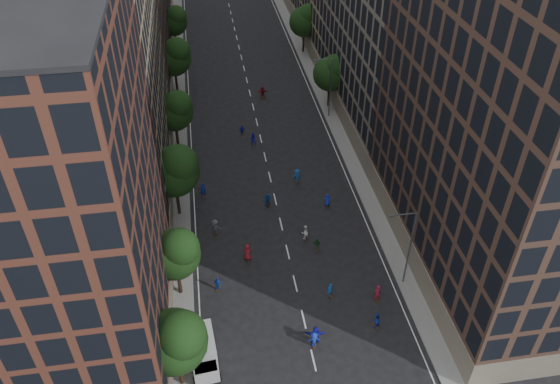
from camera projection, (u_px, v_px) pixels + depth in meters
The scene contains 36 objects.
ground at pixel (261, 141), 74.67m from camera, with size 240.00×240.00×0.00m, color black.
sidewalk_left at pixel (173, 119), 79.01m from camera, with size 4.00×105.00×0.15m, color slate.
sidewalk_right at pixel (334, 107), 81.92m from camera, with size 4.00×105.00×0.15m, color slate.
bldg_left_a at pixel (53, 199), 40.54m from camera, with size 14.00×22.00×30.00m, color #522A1F.
bldg_left_b at pixel (87, 45), 58.01m from camera, with size 14.00×26.00×34.00m, color #8A7A5A.
bldg_left_c at pixel (111, 1), 77.77m from camera, with size 14.00×20.00×28.00m, color #522A1F.
bldg_right_a at pixel (515, 100), 46.43m from camera, with size 14.00×30.00×36.00m, color #422D23.
bldg_right_b at pixel (401, 3), 69.94m from camera, with size 14.00×28.00×33.00m, color #635A51.
tree_left_0 at pixel (177, 340), 41.51m from camera, with size 5.20×5.20×8.83m.
tree_left_1 at pixel (176, 253), 49.55m from camera, with size 4.80×4.80×8.21m.
tree_left_2 at pixel (175, 170), 58.39m from camera, with size 5.60×5.60×9.45m.
tree_left_3 at pixel (175, 110), 69.64m from camera, with size 5.00×5.00×8.58m.
tree_left_4 at pixel (174, 56), 81.92m from camera, with size 5.40×5.40×9.08m.
tree_left_5 at pixel (174, 20), 94.65m from camera, with size 4.80×4.80×8.33m.
tree_right_a at pixel (332, 72), 78.70m from camera, with size 5.00×5.00×8.39m.
tree_right_b at pixel (305, 20), 94.07m from camera, with size 5.20×5.20×8.83m.
streetlamp_near at pixel (408, 245), 50.94m from camera, with size 2.64×0.22×9.06m.
streetlamp_far at pixel (329, 84), 76.64m from camera, with size 2.64×0.22×9.06m.
cargo_van at pixel (203, 351), 46.12m from camera, with size 2.71×5.05×2.60m.
skater_1 at pixel (330, 290), 52.30m from camera, with size 0.58×0.38×1.58m, color #1450A9.
skater_2 at pixel (376, 321), 49.37m from camera, with size 0.79×0.62×1.63m, color navy.
skater_3 at pixel (314, 340), 47.71m from camera, with size 1.06×0.61×1.64m, color #1732BD.
skater_4 at pixel (218, 284), 52.91m from camera, with size 0.91×0.38×1.55m, color #163FB3.
skater_5 at pixel (316, 335), 47.94m from camera, with size 1.75×0.56×1.89m, color #1816B8.
skater_6 at pixel (247, 252), 56.11m from camera, with size 0.94×0.61×1.92m, color maroon.
skater_7 at pixel (377, 293), 51.75m from camera, with size 0.70×0.46×1.93m, color maroon.
skater_8 at pixel (305, 233), 58.62m from camera, with size 0.85×0.66×1.74m, color white.
skater_9 at pixel (215, 227), 59.26m from camera, with size 1.18×0.68×1.83m, color #46464B.
skater_10 at pixel (317, 245), 57.33m from camera, with size 0.88×0.37×1.50m, color #1A5725.
skater_11 at pixel (268, 200), 63.15m from camera, with size 1.45×0.46×1.57m, color navy.
skater_12 at pixel (327, 200), 63.15m from camera, with size 0.76×0.49×1.55m, color #1625BA.
skater_13 at pixel (203, 190), 64.37m from camera, with size 0.68×0.45×1.87m, color #122396.
skater_14 at pixel (253, 139), 73.35m from camera, with size 0.87×0.68×1.79m, color #1516B0.
skater_15 at pixel (297, 176), 66.75m from camera, with size 1.13×0.65×1.75m, color #1345A1.
skater_16 at pixel (242, 131), 75.04m from camera, with size 0.98×0.41×1.67m, color #131A9B.
skater_17 at pixel (263, 93), 83.64m from camera, with size 1.76×0.56×1.89m, color maroon.
Camera 1 is at (-7.19, -22.84, 40.39)m, focal length 35.00 mm.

